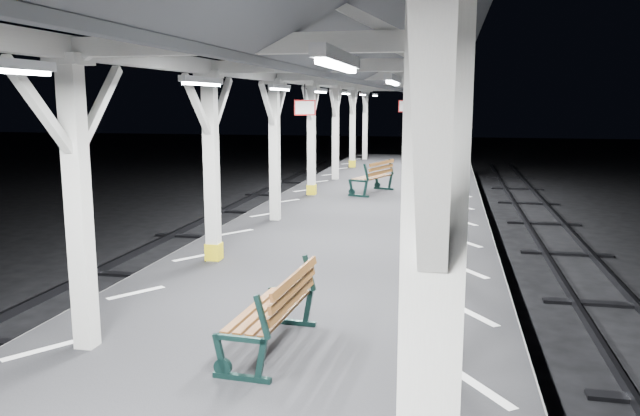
% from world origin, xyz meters
% --- Properties ---
extents(ground, '(120.00, 120.00, 0.00)m').
position_xyz_m(ground, '(0.00, 0.00, 0.00)').
color(ground, black).
rests_on(ground, ground).
extents(platform, '(6.00, 50.00, 1.00)m').
position_xyz_m(platform, '(0.00, 0.00, 0.50)').
color(platform, black).
rests_on(platform, ground).
extents(hazard_stripes_left, '(1.00, 48.00, 0.01)m').
position_xyz_m(hazard_stripes_left, '(-2.45, 0.00, 1.00)').
color(hazard_stripes_left, silver).
rests_on(hazard_stripes_left, platform).
extents(hazard_stripes_right, '(1.00, 48.00, 0.01)m').
position_xyz_m(hazard_stripes_right, '(2.45, 0.00, 1.00)').
color(hazard_stripes_right, silver).
rests_on(hazard_stripes_right, platform).
extents(canopy, '(5.40, 49.00, 4.65)m').
position_xyz_m(canopy, '(0.00, -0.02, 4.56)').
color(canopy, silver).
rests_on(canopy, platform).
extents(bench_mid, '(0.75, 1.77, 0.94)m').
position_xyz_m(bench_mid, '(0.20, -1.66, 1.50)').
color(bench_mid, black).
rests_on(bench_mid, platform).
extents(bench_far, '(1.23, 1.98, 1.01)m').
position_xyz_m(bench_far, '(-0.18, 10.81, 1.54)').
color(bench_far, black).
rests_on(bench_far, platform).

